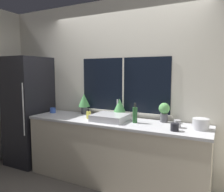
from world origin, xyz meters
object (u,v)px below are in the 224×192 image
at_px(potted_plant_center, 120,106).
at_px(kettle, 201,124).
at_px(potted_plant_right, 164,111).
at_px(mug_black, 175,127).
at_px(sink, 110,117).
at_px(mug_blue, 53,110).
at_px(mug_grey, 177,124).
at_px(refrigerator, 29,110).
at_px(soap_bottle, 89,115).
at_px(bottle_tall, 135,114).
at_px(potted_plant_left, 84,101).

bearing_deg(potted_plant_center, kettle, -9.59).
height_order(potted_plant_right, mug_black, potted_plant_right).
xyz_separation_m(sink, potted_plant_center, (0.03, 0.25, 0.12)).
distance_m(mug_blue, mug_grey, 2.06).
xyz_separation_m(potted_plant_right, mug_black, (0.22, -0.40, -0.11)).
xyz_separation_m(potted_plant_right, mug_grey, (0.22, -0.23, -0.11)).
relative_size(potted_plant_center, mug_black, 3.03).
distance_m(refrigerator, kettle, 2.80).
height_order(soap_bottle, mug_black, soap_bottle).
distance_m(bottle_tall, mug_grey, 0.57).
bearing_deg(sink, soap_bottle, -174.70).
relative_size(potted_plant_right, kettle, 1.37).
bearing_deg(mug_blue, potted_plant_left, 17.61).
bearing_deg(potted_plant_center, potted_plant_left, 180.00).
xyz_separation_m(potted_plant_left, soap_bottle, (0.27, -0.28, -0.15)).
xyz_separation_m(potted_plant_center, soap_bottle, (-0.37, -0.28, -0.11)).
distance_m(sink, potted_plant_center, 0.28).
bearing_deg(soap_bottle, potted_plant_center, 36.94).
bearing_deg(kettle, mug_black, -142.23).
bearing_deg(mug_grey, bottle_tall, 178.98).
xyz_separation_m(refrigerator, bottle_tall, (1.97, 0.02, 0.10)).
height_order(refrigerator, sink, refrigerator).
xyz_separation_m(potted_plant_left, mug_blue, (-0.52, -0.17, -0.16)).
bearing_deg(refrigerator, potted_plant_right, 5.96).
height_order(mug_grey, kettle, kettle).
distance_m(soap_bottle, mug_blue, 0.80).
height_order(refrigerator, mug_grey, refrigerator).
distance_m(potted_plant_left, bottle_tall, 1.00).
height_order(potted_plant_center, potted_plant_right, potted_plant_center).
xyz_separation_m(refrigerator, potted_plant_right, (2.31, 0.24, 0.14)).
height_order(potted_plant_right, kettle, potted_plant_right).
distance_m(refrigerator, mug_blue, 0.48).
xyz_separation_m(soap_bottle, mug_black, (1.27, -0.12, -0.01)).
height_order(potted_plant_center, soap_bottle, potted_plant_center).
bearing_deg(sink, potted_plant_left, 157.95).
distance_m(sink, soap_bottle, 0.35).
distance_m(potted_plant_right, mug_black, 0.47).
bearing_deg(refrigerator, soap_bottle, -1.80).
relative_size(sink, soap_bottle, 3.37).
relative_size(mug_grey, kettle, 0.49).
relative_size(potted_plant_center, kettle, 1.48).
height_order(potted_plant_right, soap_bottle, potted_plant_right).
height_order(potted_plant_left, mug_grey, potted_plant_left).
relative_size(refrigerator, potted_plant_center, 6.44).
distance_m(potted_plant_center, mug_black, 0.99).
xyz_separation_m(potted_plant_left, bottle_tall, (0.97, -0.22, -0.09)).
bearing_deg(soap_bottle, mug_blue, 171.67).
height_order(potted_plant_center, mug_blue, potted_plant_center).
xyz_separation_m(refrigerator, mug_blue, (0.48, 0.08, 0.03)).
distance_m(potted_plant_left, mug_blue, 0.57).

